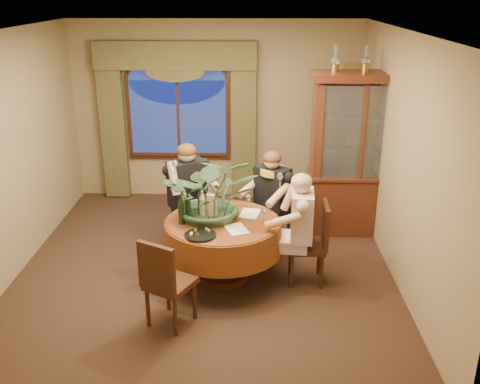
{
  "coord_description": "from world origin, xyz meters",
  "views": [
    {
      "loc": [
        0.54,
        -5.8,
        3.24
      ],
      "look_at": [
        0.43,
        -0.25,
        1.1
      ],
      "focal_mm": 40.0,
      "sensor_mm": 36.0,
      "label": 1
    }
  ],
  "objects_px": {
    "stoneware_vase": "(212,206)",
    "chair_right": "(307,244)",
    "oil_lamp_right": "(397,59)",
    "chair_front_left": "(170,281)",
    "oil_lamp_center": "(366,59)",
    "wine_bottle_2": "(184,203)",
    "dining_table": "(223,250)",
    "person_pink": "(301,230)",
    "person_back": "(188,198)",
    "wine_bottle_3": "(181,210)",
    "oil_lamp_left": "(335,58)",
    "olive_bowl": "(226,221)",
    "chair_back_right": "(271,215)",
    "centerpiece_plant": "(212,162)",
    "china_cabinet": "(358,156)",
    "chair_back": "(197,210)",
    "wine_bottle_0": "(202,205)",
    "wine_bottle_4": "(188,207)",
    "wine_bottle_1": "(201,202)"
  },
  "relations": [
    {
      "from": "chair_back_right",
      "to": "person_back",
      "type": "distance_m",
      "value": 1.1
    },
    {
      "from": "oil_lamp_left",
      "to": "chair_front_left",
      "type": "relative_size",
      "value": 0.35
    },
    {
      "from": "stoneware_vase",
      "to": "chair_right",
      "type": "bearing_deg",
      "value": -6.94
    },
    {
      "from": "chair_back",
      "to": "dining_table",
      "type": "bearing_deg",
      "value": 90.0
    },
    {
      "from": "oil_lamp_left",
      "to": "centerpiece_plant",
      "type": "distance_m",
      "value": 2.18
    },
    {
      "from": "person_pink",
      "to": "oil_lamp_left",
      "type": "bearing_deg",
      "value": -13.7
    },
    {
      "from": "chair_front_left",
      "to": "person_back",
      "type": "distance_m",
      "value": 1.67
    },
    {
      "from": "centerpiece_plant",
      "to": "wine_bottle_2",
      "type": "distance_m",
      "value": 0.59
    },
    {
      "from": "dining_table",
      "to": "wine_bottle_0",
      "type": "relative_size",
      "value": 4.26
    },
    {
      "from": "person_pink",
      "to": "olive_bowl",
      "type": "relative_size",
      "value": 8.74
    },
    {
      "from": "oil_lamp_right",
      "to": "person_pink",
      "type": "xyz_separation_m",
      "value": [
        -1.25,
        -1.44,
        -1.72
      ]
    },
    {
      "from": "china_cabinet",
      "to": "stoneware_vase",
      "type": "bearing_deg",
      "value": -146.21
    },
    {
      "from": "chair_right",
      "to": "chair_back_right",
      "type": "xyz_separation_m",
      "value": [
        -0.38,
        0.81,
        0.0
      ]
    },
    {
      "from": "oil_lamp_right",
      "to": "chair_front_left",
      "type": "bearing_deg",
      "value": -139.34
    },
    {
      "from": "wine_bottle_2",
      "to": "person_back",
      "type": "bearing_deg",
      "value": 93.67
    },
    {
      "from": "chair_back",
      "to": "person_pink",
      "type": "relative_size",
      "value": 0.71
    },
    {
      "from": "wine_bottle_2",
      "to": "dining_table",
      "type": "bearing_deg",
      "value": -14.74
    },
    {
      "from": "chair_front_left",
      "to": "person_back",
      "type": "bearing_deg",
      "value": 118.52
    },
    {
      "from": "oil_lamp_center",
      "to": "olive_bowl",
      "type": "bearing_deg",
      "value": -140.41
    },
    {
      "from": "stoneware_vase",
      "to": "wine_bottle_1",
      "type": "xyz_separation_m",
      "value": [
        -0.13,
        0.05,
        0.02
      ]
    },
    {
      "from": "olive_bowl",
      "to": "wine_bottle_1",
      "type": "distance_m",
      "value": 0.39
    },
    {
      "from": "person_back",
      "to": "wine_bottle_3",
      "type": "distance_m",
      "value": 0.87
    },
    {
      "from": "chair_back",
      "to": "chair_front_left",
      "type": "relative_size",
      "value": 1.0
    },
    {
      "from": "chair_back_right",
      "to": "wine_bottle_3",
      "type": "bearing_deg",
      "value": 76.69
    },
    {
      "from": "dining_table",
      "to": "wine_bottle_3",
      "type": "relative_size",
      "value": 4.26
    },
    {
      "from": "chair_back",
      "to": "wine_bottle_3",
      "type": "distance_m",
      "value": 1.13
    },
    {
      "from": "oil_lamp_right",
      "to": "chair_front_left",
      "type": "distance_m",
      "value": 3.96
    },
    {
      "from": "chair_back_right",
      "to": "olive_bowl",
      "type": "relative_size",
      "value": 6.23
    },
    {
      "from": "dining_table",
      "to": "person_pink",
      "type": "bearing_deg",
      "value": -4.8
    },
    {
      "from": "china_cabinet",
      "to": "chair_right",
      "type": "relative_size",
      "value": 2.31
    },
    {
      "from": "oil_lamp_center",
      "to": "chair_front_left",
      "type": "bearing_deg",
      "value": -134.82
    },
    {
      "from": "chair_right",
      "to": "oil_lamp_center",
      "type": "bearing_deg",
      "value": -27.87
    },
    {
      "from": "chair_front_left",
      "to": "person_back",
      "type": "height_order",
      "value": "person_back"
    },
    {
      "from": "chair_back_right",
      "to": "person_back",
      "type": "xyz_separation_m",
      "value": [
        -1.07,
        -0.02,
        0.24
      ]
    },
    {
      "from": "wine_bottle_3",
      "to": "stoneware_vase",
      "type": "bearing_deg",
      "value": 30.31
    },
    {
      "from": "chair_right",
      "to": "wine_bottle_4",
      "type": "height_order",
      "value": "wine_bottle_4"
    },
    {
      "from": "chair_back",
      "to": "centerpiece_plant",
      "type": "relative_size",
      "value": 0.82
    },
    {
      "from": "chair_front_left",
      "to": "person_pink",
      "type": "relative_size",
      "value": 0.71
    },
    {
      "from": "centerpiece_plant",
      "to": "oil_lamp_left",
      "type": "bearing_deg",
      "value": 39.9
    },
    {
      "from": "person_back",
      "to": "wine_bottle_0",
      "type": "bearing_deg",
      "value": 77.53
    },
    {
      "from": "oil_lamp_left",
      "to": "chair_back_right",
      "type": "height_order",
      "value": "oil_lamp_left"
    },
    {
      "from": "oil_lamp_right",
      "to": "wine_bottle_3",
      "type": "xyz_separation_m",
      "value": [
        -2.6,
        -1.46,
        -1.48
      ]
    },
    {
      "from": "oil_lamp_right",
      "to": "chair_right",
      "type": "xyz_separation_m",
      "value": [
        -1.18,
        -1.4,
        -1.91
      ]
    },
    {
      "from": "person_pink",
      "to": "centerpiece_plant",
      "type": "xyz_separation_m",
      "value": [
        -1.01,
        0.2,
        0.74
      ]
    },
    {
      "from": "wine_bottle_1",
      "to": "chair_front_left",
      "type": "bearing_deg",
      "value": -102.18
    },
    {
      "from": "chair_right",
      "to": "person_back",
      "type": "bearing_deg",
      "value": 63.07
    },
    {
      "from": "oil_lamp_left",
      "to": "chair_right",
      "type": "bearing_deg",
      "value": -106.37
    },
    {
      "from": "chair_right",
      "to": "wine_bottle_3",
      "type": "distance_m",
      "value": 1.49
    },
    {
      "from": "centerpiece_plant",
      "to": "wine_bottle_1",
      "type": "relative_size",
      "value": 3.56
    },
    {
      "from": "person_back",
      "to": "wine_bottle_3",
      "type": "bearing_deg",
      "value": 59.69
    }
  ]
}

